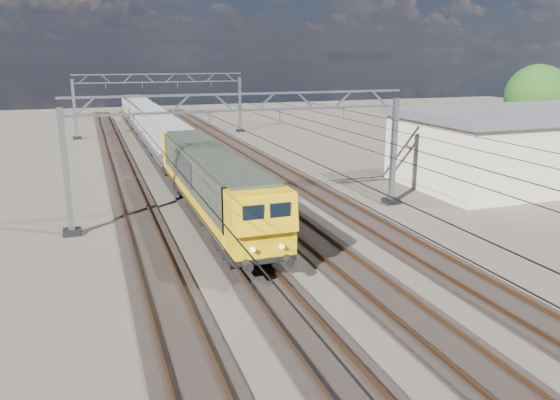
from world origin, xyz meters
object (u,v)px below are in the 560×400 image
object	(u,v)px
catenary_gantry_mid	(246,151)
locomotive	(211,180)
hopper_wagon_third	(136,109)
hopper_wagon_lead	(166,138)
tree_far	(541,99)
catenary_gantry_far	(161,102)
industrial_shed	(529,146)
hopper_wagon_mid	(148,120)

from	to	relation	value
catenary_gantry_mid	locomotive	size ratio (longest dim) A/B	0.94
locomotive	hopper_wagon_third	bearing A→B (deg)	90.00
hopper_wagon_lead	tree_far	world-z (taller)	tree_far
catenary_gantry_mid	tree_far	size ratio (longest dim) A/B	2.37
catenary_gantry_far	industrial_shed	bearing A→B (deg)	-57.09
hopper_wagon_third	industrial_shed	xyz separation A→B (m)	(24.00, -44.34, 0.49)
catenary_gantry_mid	catenary_gantry_far	size ratio (longest dim) A/B	1.00
hopper_wagon_third	catenary_gantry_far	bearing A→B (deg)	-79.05
catenary_gantry_mid	industrial_shed	bearing A→B (deg)	5.19
hopper_wagon_mid	catenary_gantry_mid	bearing A→B (deg)	-86.44
locomotive	hopper_wagon_mid	xyz separation A→B (m)	(-0.00, 31.90, -0.09)
catenary_gantry_far	locomotive	world-z (taller)	catenary_gantry_far
catenary_gantry_mid	industrial_shed	world-z (taller)	catenary_gantry_mid
industrial_shed	catenary_gantry_far	bearing A→B (deg)	122.91
hopper_wagon_lead	catenary_gantry_far	bearing A→B (deg)	83.68
hopper_wagon_third	tree_far	distance (m)	48.89
hopper_wagon_lead	industrial_shed	world-z (taller)	industrial_shed
hopper_wagon_lead	tree_far	distance (m)	33.48
hopper_wagon_third	tree_far	world-z (taller)	tree_far
hopper_wagon_third	industrial_shed	bearing A→B (deg)	-61.57
hopper_wagon_mid	hopper_wagon_third	world-z (taller)	same
locomotive	industrial_shed	bearing A→B (deg)	4.18
industrial_shed	hopper_wagon_lead	bearing A→B (deg)	146.41
hopper_wagon_lead	hopper_wagon_third	bearing A→B (deg)	90.00
locomotive	hopper_wagon_lead	bearing A→B (deg)	90.00
catenary_gantry_mid	catenary_gantry_far	bearing A→B (deg)	90.00
locomotive	tree_far	xyz separation A→B (m)	(32.32, 9.54, 3.02)
hopper_wagon_mid	industrial_shed	xyz separation A→B (m)	(24.00, -30.14, 0.49)
hopper_wagon_third	locomotive	bearing A→B (deg)	-90.00
tree_far	industrial_shed	bearing A→B (deg)	-136.88
tree_far	hopper_wagon_lead	bearing A→B (deg)	165.84
hopper_wagon_lead	tree_far	bearing A→B (deg)	-14.16
catenary_gantry_far	catenary_gantry_mid	bearing A→B (deg)	-90.00
catenary_gantry_far	hopper_wagon_lead	xyz separation A→B (m)	(-2.00, -18.06, -1.67)
catenary_gantry_mid	hopper_wagon_third	size ratio (longest dim) A/B	1.53
catenary_gantry_mid	industrial_shed	distance (m)	22.12
catenary_gantry_far	industrial_shed	size ratio (longest dim) A/B	1.07
catenary_gantry_far	hopper_wagon_third	distance (m)	10.66
catenary_gantry_far	hopper_wagon_lead	size ratio (longest dim) A/B	1.53
industrial_shed	tree_far	distance (m)	11.69
hopper_wagon_lead	industrial_shed	xyz separation A→B (m)	(24.00, -15.94, 0.49)
catenary_gantry_mid	hopper_wagon_third	xyz separation A→B (m)	(-2.00, 46.34, -1.67)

